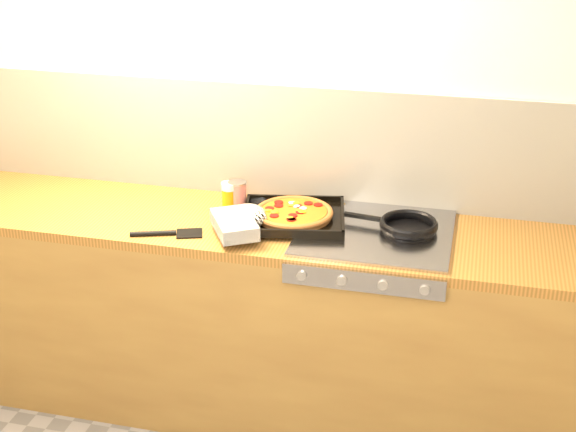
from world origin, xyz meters
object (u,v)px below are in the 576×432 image
(pizza_on_tray, at_px, (277,216))
(frying_pan, at_px, (407,226))
(juice_glass, at_px, (230,195))
(tomato_can, at_px, (237,194))

(pizza_on_tray, distance_m, frying_pan, 0.52)
(pizza_on_tray, relative_size, frying_pan, 1.40)
(juice_glass, bearing_deg, frying_pan, -6.42)
(pizza_on_tray, distance_m, juice_glass, 0.28)
(pizza_on_tray, bearing_deg, juice_glass, 150.95)
(frying_pan, relative_size, juice_glass, 3.51)
(pizza_on_tray, height_order, tomato_can, tomato_can)
(juice_glass, bearing_deg, pizza_on_tray, -29.05)
(pizza_on_tray, xyz_separation_m, tomato_can, (-0.22, 0.15, 0.01))
(tomato_can, bearing_deg, pizza_on_tray, -35.38)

